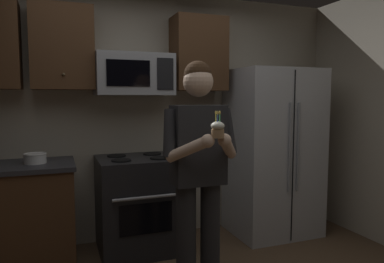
{
  "coord_description": "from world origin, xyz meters",
  "views": [
    {
      "loc": [
        -0.87,
        -2.05,
        1.49
      ],
      "look_at": [
        0.05,
        0.39,
        1.25
      ],
      "focal_mm": 33.83,
      "sensor_mm": 36.0,
      "label": 1
    }
  ],
  "objects_px": {
    "refrigerator": "(273,152)",
    "cupcake": "(218,129)",
    "microwave": "(134,75)",
    "person": "(199,166)",
    "oven_range": "(138,204)",
    "bowl_large_white": "(35,158)"
  },
  "relations": [
    {
      "from": "refrigerator",
      "to": "cupcake",
      "type": "relative_size",
      "value": 10.35
    },
    {
      "from": "microwave",
      "to": "refrigerator",
      "type": "distance_m",
      "value": 1.72
    },
    {
      "from": "person",
      "to": "refrigerator",
      "type": "bearing_deg",
      "value": 36.77
    },
    {
      "from": "microwave",
      "to": "refrigerator",
      "type": "xyz_separation_m",
      "value": [
        1.5,
        -0.16,
        -0.82
      ]
    },
    {
      "from": "oven_range",
      "to": "bowl_large_white",
      "type": "distance_m",
      "value": 1.04
    },
    {
      "from": "oven_range",
      "to": "refrigerator",
      "type": "distance_m",
      "value": 1.56
    },
    {
      "from": "refrigerator",
      "to": "bowl_large_white",
      "type": "distance_m",
      "value": 2.41
    },
    {
      "from": "bowl_large_white",
      "to": "oven_range",
      "type": "bearing_deg",
      "value": -0.75
    },
    {
      "from": "refrigerator",
      "to": "bowl_large_white",
      "type": "height_order",
      "value": "refrigerator"
    },
    {
      "from": "microwave",
      "to": "person",
      "type": "relative_size",
      "value": 0.42
    },
    {
      "from": "microwave",
      "to": "person",
      "type": "height_order",
      "value": "microwave"
    },
    {
      "from": "refrigerator",
      "to": "cupcake",
      "type": "height_order",
      "value": "refrigerator"
    },
    {
      "from": "bowl_large_white",
      "to": "person",
      "type": "bearing_deg",
      "value": -40.56
    },
    {
      "from": "microwave",
      "to": "bowl_large_white",
      "type": "xyz_separation_m",
      "value": [
        -0.91,
        -0.11,
        -0.75
      ]
    },
    {
      "from": "cupcake",
      "to": "oven_range",
      "type": "bearing_deg",
      "value": 100.67
    },
    {
      "from": "oven_range",
      "to": "cupcake",
      "type": "height_order",
      "value": "cupcake"
    },
    {
      "from": "refrigerator",
      "to": "oven_range",
      "type": "bearing_deg",
      "value": 178.5
    },
    {
      "from": "oven_range",
      "to": "refrigerator",
      "type": "relative_size",
      "value": 0.52
    },
    {
      "from": "microwave",
      "to": "cupcake",
      "type": "relative_size",
      "value": 4.26
    },
    {
      "from": "microwave",
      "to": "person",
      "type": "distance_m",
      "value": 1.34
    },
    {
      "from": "oven_range",
      "to": "refrigerator",
      "type": "xyz_separation_m",
      "value": [
        1.5,
        -0.04,
        0.44
      ]
    },
    {
      "from": "person",
      "to": "oven_range",
      "type": "bearing_deg",
      "value": 104.14
    }
  ]
}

